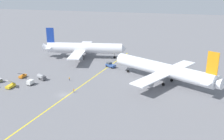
{
  "coord_description": "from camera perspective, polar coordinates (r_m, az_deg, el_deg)",
  "views": [
    {
      "loc": [
        42.7,
        -86.83,
        42.06
      ],
      "look_at": [
        13.79,
        23.12,
        4.0
      ],
      "focal_mm": 42.01,
      "sensor_mm": 36.0,
      "label": 1
    }
  ],
  "objects": [
    {
      "name": "ground_plane",
      "position": [
        105.5,
        -10.54,
        -5.32
      ],
      "size": [
        600.0,
        600.0,
        0.0
      ],
      "primitive_type": "plane",
      "color": "slate"
    },
    {
      "name": "pushback_tug",
      "position": [
        136.61,
        -0.33,
        1.09
      ],
      "size": [
        8.19,
        5.55,
        2.78
      ],
      "color": "#2D4C8C",
      "rests_on": "ground"
    },
    {
      "name": "ground_crew_wing_walker_right",
      "position": [
        119.72,
        -9.26,
        -1.87
      ],
      "size": [
        0.36,
        0.36,
        1.66
      ],
      "color": "#4C4C51",
      "rests_on": "ground"
    },
    {
      "name": "gse_belt_loader_portside",
      "position": [
        128.62,
        -18.9,
        -1.23
      ],
      "size": [
        1.93,
        4.95,
        3.02
      ],
      "color": "orange",
      "rests_on": "ground"
    },
    {
      "name": "airliner_at_gate_left",
      "position": [
        153.79,
        -6.1,
        4.75
      ],
      "size": [
        49.25,
        43.53,
        17.39
      ],
      "color": "silver",
      "rests_on": "ground"
    },
    {
      "name": "gse_stair_truck_yellow",
      "position": [
        118.0,
        -21.22,
        -3.16
      ],
      "size": [
        2.2,
        4.71,
        4.06
      ],
      "color": "gold",
      "rests_on": "ground"
    },
    {
      "name": "ground_crew_ramp_agent_by_cones",
      "position": [
        106.61,
        -8.33,
        -4.42
      ],
      "size": [
        0.44,
        0.4,
        1.69
      ],
      "color": "#4C4C51",
      "rests_on": "ground"
    },
    {
      "name": "gse_fuel_bowser_stubby",
      "position": [
        123.17,
        -15.05,
        -1.46
      ],
      "size": [
        5.2,
        4.02,
        2.4
      ],
      "color": "gray",
      "rests_on": "ground"
    },
    {
      "name": "taxiway_stripe",
      "position": [
        112.65,
        -6.85,
        -3.55
      ],
      "size": [
        17.15,
        118.91,
        0.01
      ],
      "primitive_type": "cube",
      "rotation": [
        0.0,
        0.0,
        -0.14
      ],
      "color": "yellow",
      "rests_on": "ground"
    },
    {
      "name": "airliner_being_pushed",
      "position": [
        116.85,
        10.92,
        0.12
      ],
      "size": [
        49.11,
        40.95,
        17.62
      ],
      "color": "white",
      "rests_on": "ground"
    },
    {
      "name": "gse_container_dolly_flat",
      "position": [
        118.45,
        -17.35,
        -2.57
      ],
      "size": [
        2.69,
        3.51,
        2.15
      ],
      "color": "slate",
      "rests_on": "ground"
    }
  ]
}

